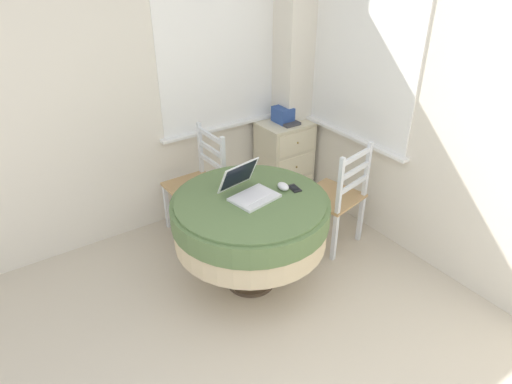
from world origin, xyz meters
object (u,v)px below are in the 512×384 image
object	(u,v)px
cell_phone	(294,188)
dining_chair_near_back_window	(199,184)
computer_mouse	(283,186)
book_on_cabinet	(286,122)
corner_cabinet	(284,159)
storage_box	(283,115)
round_dining_table	(250,218)
laptop	(249,190)
dining_chair_near_right_window	(336,197)

from	to	relation	value
cell_phone	dining_chair_near_back_window	size ratio (longest dim) A/B	0.13
computer_mouse	book_on_cabinet	xyz separation A→B (m)	(0.74, 0.93, 0.02)
corner_cabinet	book_on_cabinet	world-z (taller)	book_on_cabinet
cell_phone	dining_chair_near_back_window	bearing A→B (deg)	107.99
computer_mouse	storage_box	size ratio (longest dim) A/B	0.54
round_dining_table	computer_mouse	xyz separation A→B (m)	(0.26, -0.02, 0.18)
laptop	storage_box	world-z (taller)	laptop
dining_chair_near_back_window	book_on_cabinet	size ratio (longest dim) A/B	3.79
computer_mouse	storage_box	world-z (taller)	storage_box
computer_mouse	dining_chair_near_right_window	distance (m)	0.66
corner_cabinet	storage_box	bearing A→B (deg)	146.82
dining_chair_near_back_window	round_dining_table	bearing A→B (deg)	-92.57
computer_mouse	cell_phone	bearing A→B (deg)	-27.31
laptop	cell_phone	size ratio (longest dim) A/B	3.17
laptop	cell_phone	distance (m)	0.33
laptop	storage_box	distance (m)	1.33
computer_mouse	book_on_cabinet	world-z (taller)	book_on_cabinet
computer_mouse	corner_cabinet	distance (m)	1.27
computer_mouse	dining_chair_near_right_window	xyz separation A→B (m)	(0.59, 0.05, -0.31)
cell_phone	corner_cabinet	size ratio (longest dim) A/B	0.15
round_dining_table	computer_mouse	world-z (taller)	computer_mouse
round_dining_table	cell_phone	bearing A→B (deg)	-10.42
dining_chair_near_right_window	book_on_cabinet	xyz separation A→B (m)	(0.16, 0.88, 0.33)
round_dining_table	dining_chair_near_back_window	size ratio (longest dim) A/B	1.21
dining_chair_near_back_window	storage_box	distance (m)	1.03
dining_chair_near_right_window	corner_cabinet	xyz separation A→B (m)	(0.16, 0.90, -0.06)
computer_mouse	dining_chair_near_back_window	distance (m)	0.94
dining_chair_near_right_window	book_on_cabinet	bearing A→B (deg)	79.81
laptop	book_on_cabinet	distance (m)	1.31
round_dining_table	book_on_cabinet	size ratio (longest dim) A/B	4.58
laptop	cell_phone	world-z (taller)	laptop
round_dining_table	laptop	world-z (taller)	laptop
storage_box	laptop	bearing A→B (deg)	-137.26
dining_chair_near_right_window	cell_phone	bearing A→B (deg)	-170.22
dining_chair_near_right_window	storage_box	bearing A→B (deg)	81.05
round_dining_table	corner_cabinet	distance (m)	1.38
computer_mouse	dining_chair_near_back_window	size ratio (longest dim) A/B	0.11
cell_phone	book_on_cabinet	bearing A→B (deg)	55.10
corner_cabinet	laptop	bearing A→B (deg)	-138.33
round_dining_table	cell_phone	world-z (taller)	cell_phone
dining_chair_near_right_window	book_on_cabinet	size ratio (longest dim) A/B	3.79
laptop	storage_box	xyz separation A→B (m)	(0.97, 0.90, 0.05)
dining_chair_near_right_window	storage_box	size ratio (longest dim) A/B	4.93
computer_mouse	dining_chair_near_back_window	world-z (taller)	dining_chair_near_back_window
laptop	computer_mouse	world-z (taller)	laptop
cell_phone	dining_chair_near_back_window	world-z (taller)	dining_chair_near_back_window
computer_mouse	dining_chair_near_back_window	xyz separation A→B (m)	(-0.22, 0.86, -0.31)
laptop	dining_chair_near_right_window	distance (m)	0.89
round_dining_table	storage_box	world-z (taller)	storage_box
dining_chair_near_back_window	dining_chair_near_right_window	distance (m)	1.14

